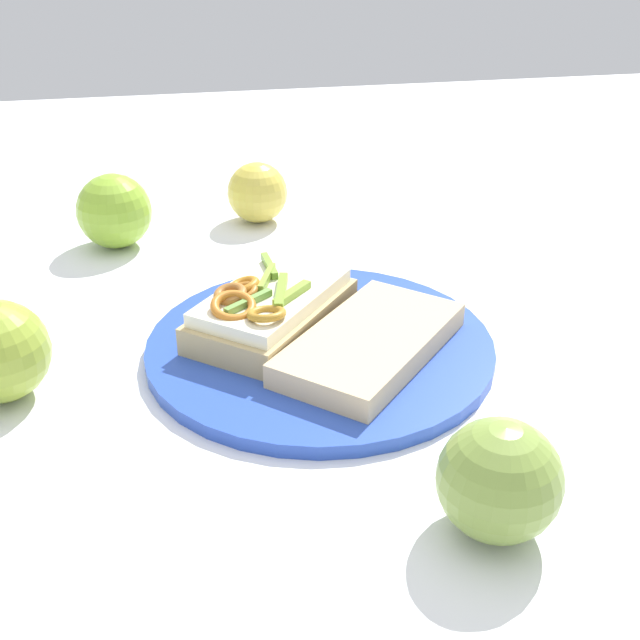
# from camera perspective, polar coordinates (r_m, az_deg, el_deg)

# --- Properties ---
(ground_plane) EXTENTS (2.00, 2.00, 0.00)m
(ground_plane) POSITION_cam_1_polar(r_m,az_deg,el_deg) (0.70, 0.00, -2.31)
(ground_plane) COLOR white
(ground_plane) RESTS_ON ground
(plate) EXTENTS (0.30, 0.30, 0.01)m
(plate) POSITION_cam_1_polar(r_m,az_deg,el_deg) (0.69, 0.00, -1.89)
(plate) COLOR blue
(plate) RESTS_ON ground_plane
(sandwich) EXTENTS (0.17, 0.18, 0.05)m
(sandwich) POSITION_cam_1_polar(r_m,az_deg,el_deg) (0.70, -3.53, 0.79)
(sandwich) COLOR tan
(sandwich) RESTS_ON plate
(bread_slice_side) EXTENTS (0.19, 0.19, 0.02)m
(bread_slice_side) POSITION_cam_1_polar(r_m,az_deg,el_deg) (0.67, 3.58, -1.66)
(bread_slice_side) COLOR beige
(bread_slice_side) RESTS_ON plate
(apple_1) EXTENTS (0.07, 0.07, 0.07)m
(apple_1) POSITION_cam_1_polar(r_m,az_deg,el_deg) (0.96, -4.44, 8.95)
(apple_1) COLOR gold
(apple_1) RESTS_ON ground_plane
(apple_2) EXTENTS (0.11, 0.11, 0.08)m
(apple_2) POSITION_cam_1_polar(r_m,az_deg,el_deg) (0.92, -14.31, 7.45)
(apple_2) COLOR #8BB932
(apple_2) RESTS_ON ground_plane
(apple_3) EXTENTS (0.11, 0.11, 0.08)m
(apple_3) POSITION_cam_1_polar(r_m,az_deg,el_deg) (0.51, 12.52, -10.96)
(apple_3) COLOR olive
(apple_3) RESTS_ON ground_plane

